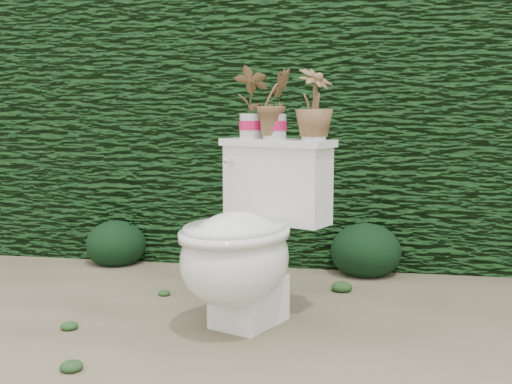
% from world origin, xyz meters
% --- Properties ---
extents(ground, '(60.00, 60.00, 0.00)m').
position_xyz_m(ground, '(0.00, 0.00, 0.00)').
color(ground, gray).
rests_on(ground, ground).
extents(hedge, '(8.00, 1.00, 1.60)m').
position_xyz_m(hedge, '(0.00, 1.60, 0.80)').
color(hedge, '#194216').
rests_on(hedge, ground).
extents(house_wall, '(8.00, 3.50, 4.00)m').
position_xyz_m(house_wall, '(0.60, 6.00, 2.00)').
color(house_wall, silver).
rests_on(house_wall, ground).
extents(toilet, '(0.69, 0.80, 0.78)m').
position_xyz_m(toilet, '(0.22, 0.09, 0.36)').
color(toilet, silver).
rests_on(toilet, ground).
extents(potted_plant_left, '(0.19, 0.15, 0.31)m').
position_xyz_m(potted_plant_left, '(0.19, 0.37, 0.93)').
color(potted_plant_left, '#206821').
rests_on(potted_plant_left, toilet).
extents(potted_plant_center, '(0.20, 0.20, 0.29)m').
position_xyz_m(potted_plant_center, '(0.30, 0.32, 0.92)').
color(potted_plant_center, '#206821').
rests_on(potted_plant_center, toilet).
extents(potted_plant_right, '(0.23, 0.23, 0.29)m').
position_xyz_m(potted_plant_right, '(0.48, 0.24, 0.92)').
color(potted_plant_right, '#206821').
rests_on(potted_plant_right, toilet).
extents(liriope_clump_1, '(0.35, 0.35, 0.28)m').
position_xyz_m(liriope_clump_1, '(-0.76, 1.05, 0.14)').
color(liriope_clump_1, black).
rests_on(liriope_clump_1, ground).
extents(liriope_clump_2, '(0.39, 0.39, 0.31)m').
position_xyz_m(liriope_clump_2, '(0.70, 1.05, 0.16)').
color(liriope_clump_2, black).
rests_on(liriope_clump_2, ground).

